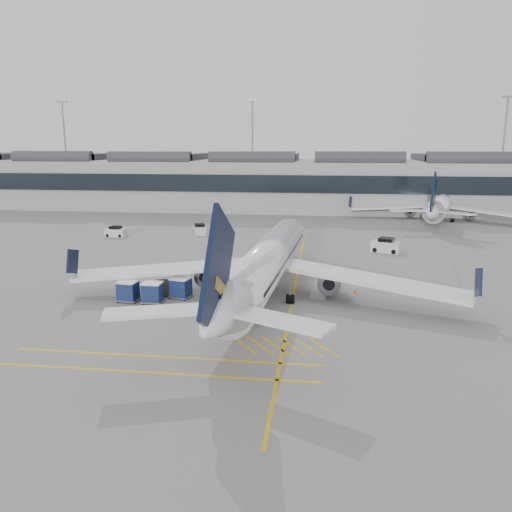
# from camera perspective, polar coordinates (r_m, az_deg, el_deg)

# --- Properties ---
(ground) EXTENTS (220.00, 220.00, 0.00)m
(ground) POSITION_cam_1_polar(r_m,az_deg,el_deg) (45.55, -8.88, -6.08)
(ground) COLOR gray
(ground) RESTS_ON ground
(terminal) EXTENTS (200.00, 20.45, 12.40)m
(terminal) POSITION_cam_1_polar(r_m,az_deg,el_deg) (114.26, 1.14, 8.48)
(terminal) COLOR #9E9E99
(terminal) RESTS_ON ground
(light_masts) EXTENTS (113.00, 0.60, 25.45)m
(light_masts) POSITION_cam_1_polar(r_m,az_deg,el_deg) (128.12, 1.11, 12.67)
(light_masts) COLOR slate
(light_masts) RESTS_ON ground
(apron_markings) EXTENTS (0.25, 60.00, 0.01)m
(apron_markings) POSITION_cam_1_polar(r_m,az_deg,el_deg) (53.42, 4.53, -3.14)
(apron_markings) COLOR gold
(apron_markings) RESTS_ON ground
(airliner_main) EXTENTS (37.98, 41.62, 11.06)m
(airliner_main) POSITION_cam_1_polar(r_m,az_deg,el_deg) (48.24, 1.20, -0.84)
(airliner_main) COLOR white
(airliner_main) RESTS_ON ground
(airliner_far) EXTENTS (33.36, 37.01, 10.17)m
(airliner_far) POSITION_cam_1_polar(r_m,az_deg,el_deg) (103.42, 20.39, 5.49)
(airliner_far) COLOR white
(airliner_far) RESTS_ON ground
(belt_loader) EXTENTS (4.29, 2.78, 1.71)m
(belt_loader) POSITION_cam_1_polar(r_m,az_deg,el_deg) (55.30, -1.52, -2.02)
(belt_loader) COLOR silver
(belt_loader) RESTS_ON ground
(baggage_cart_a) EXTENTS (1.67, 1.44, 1.59)m
(baggage_cart_a) POSITION_cam_1_polar(r_m,az_deg,el_deg) (46.28, -5.05, -4.56)
(baggage_cart_a) COLOR gray
(baggage_cart_a) RESTS_ON ground
(baggage_cart_b) EXTENTS (1.89, 1.57, 1.97)m
(baggage_cart_b) POSITION_cam_1_polar(r_m,az_deg,el_deg) (47.51, -11.76, -4.07)
(baggage_cart_b) COLOR gray
(baggage_cart_b) RESTS_ON ground
(baggage_cart_c) EXTENTS (2.23, 1.99, 2.01)m
(baggage_cart_c) POSITION_cam_1_polar(r_m,az_deg,el_deg) (48.53, -8.61, -3.56)
(baggage_cart_c) COLOR gray
(baggage_cart_c) RESTS_ON ground
(baggage_cart_d) EXTENTS (2.01, 1.72, 1.97)m
(baggage_cart_d) POSITION_cam_1_polar(r_m,az_deg,el_deg) (48.50, -14.43, -3.86)
(baggage_cart_d) COLOR gray
(baggage_cart_d) RESTS_ON ground
(ramp_agent_a) EXTENTS (0.74, 0.76, 1.75)m
(ramp_agent_a) POSITION_cam_1_polar(r_m,az_deg,el_deg) (52.10, -1.96, -2.52)
(ramp_agent_a) COLOR orange
(ramp_agent_a) RESTS_ON ground
(ramp_agent_b) EXTENTS (0.85, 0.67, 1.72)m
(ramp_agent_b) POSITION_cam_1_polar(r_m,az_deg,el_deg) (52.23, -4.01, -2.52)
(ramp_agent_b) COLOR #DD500B
(ramp_agent_b) RESTS_ON ground
(pushback_tug) EXTENTS (2.96, 2.38, 1.44)m
(pushback_tug) POSITION_cam_1_polar(r_m,az_deg,el_deg) (49.96, -10.51, -3.68)
(pushback_tug) COLOR #505346
(pushback_tug) RESTS_ON ground
(safety_cone_nose) EXTENTS (0.37, 0.37, 0.52)m
(safety_cone_nose) POSITION_cam_1_polar(r_m,az_deg,el_deg) (62.26, 1.91, -0.57)
(safety_cone_nose) COLOR #F24C0A
(safety_cone_nose) RESTS_ON ground
(safety_cone_engine) EXTENTS (0.32, 0.32, 0.44)m
(safety_cone_engine) POSITION_cam_1_polar(r_m,az_deg,el_deg) (50.76, 11.28, -3.94)
(safety_cone_engine) COLOR #F24C0A
(safety_cone_engine) RESTS_ON ground
(service_van_left) EXTENTS (3.44, 1.97, 1.69)m
(service_van_left) POSITION_cam_1_polar(r_m,az_deg,el_deg) (83.08, -15.73, 2.67)
(service_van_left) COLOR silver
(service_van_left) RESTS_ON ground
(service_van_mid) EXTENTS (2.75, 3.77, 1.74)m
(service_van_mid) POSITION_cam_1_polar(r_m,az_deg,el_deg) (82.61, -6.47, 3.03)
(service_van_mid) COLOR silver
(service_van_mid) RESTS_ON ground
(service_van_right) EXTENTS (4.28, 3.16, 1.98)m
(service_van_right) POSITION_cam_1_polar(r_m,az_deg,el_deg) (70.72, 14.64, 1.14)
(service_van_right) COLOR silver
(service_van_right) RESTS_ON ground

